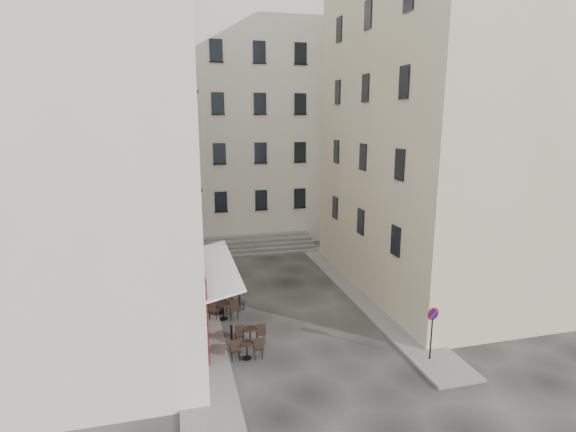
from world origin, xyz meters
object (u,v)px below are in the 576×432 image
object	(u,v)px
no_parking_sign	(432,324)
bistro_table_a	(247,348)
bistro_table_b	(250,334)
pedestrian	(241,296)

from	to	relation	value
no_parking_sign	bistro_table_a	size ratio (longest dim) A/B	1.80
no_parking_sign	bistro_table_b	xyz separation A→B (m)	(-6.71, 3.22, -1.18)
no_parking_sign	pedestrian	size ratio (longest dim) A/B	1.50
no_parking_sign	bistro_table_b	size ratio (longest dim) A/B	1.79
bistro_table_a	pedestrian	world-z (taller)	pedestrian
bistro_table_b	no_parking_sign	bearing A→B (deg)	-25.64
no_parking_sign	bistro_table_b	world-z (taller)	no_parking_sign
no_parking_sign	pedestrian	distance (m)	9.43
bistro_table_a	pedestrian	distance (m)	4.74
bistro_table_b	bistro_table_a	bearing A→B (deg)	-105.69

